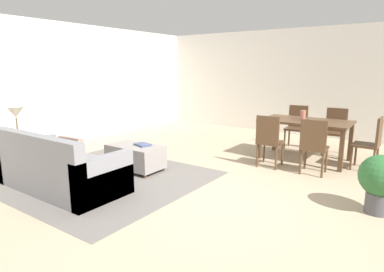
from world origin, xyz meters
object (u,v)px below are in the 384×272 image
object	(u,v)px
side_table	(19,145)
potted_plant	(380,180)
dining_table	(305,125)
couch	(60,170)
dining_chair_far_left	(297,124)
book_on_ottoman	(143,145)
ottoman_table	(136,156)
dining_chair_far_right	(335,128)
dining_chair_near_left	(269,138)
dining_chair_near_right	(314,144)
dining_chair_head_east	(372,141)
table_lamp	(16,114)
vase_centerpiece	(303,115)

from	to	relation	value
side_table	potted_plant	xyz separation A→B (m)	(5.10, 1.62, -0.03)
potted_plant	dining_table	bearing A→B (deg)	127.67
couch	potted_plant	size ratio (longest dim) A/B	2.69
dining_chair_far_left	book_on_ottoman	distance (m)	3.51
dining_table	dining_chair_far_left	xyz separation A→B (m)	(-0.43, 0.87, -0.15)
ottoman_table	dining_chair_far_right	size ratio (longest dim) A/B	1.02
dining_chair_far_left	potted_plant	bearing A→B (deg)	-55.56
dining_chair_near_left	dining_chair_near_right	bearing A→B (deg)	1.86
dining_chair_far_left	dining_chair_far_right	xyz separation A→B (m)	(0.79, -0.04, 0.00)
dining_chair_head_east	dining_chair_near_right	bearing A→B (deg)	-132.58
couch	book_on_ottoman	xyz separation A→B (m)	(0.36, 1.33, 0.16)
dining_table	book_on_ottoman	size ratio (longest dim) A/B	6.10
ottoman_table	side_table	bearing A→B (deg)	-142.05
dining_table	dining_chair_head_east	distance (m)	1.13
couch	dining_chair_far_right	world-z (taller)	dining_chair_far_right
dining_table	ottoman_table	bearing A→B (deg)	-132.94
side_table	couch	bearing A→B (deg)	-4.47
dining_chair_near_left	dining_chair_far_right	distance (m)	1.83
ottoman_table	side_table	world-z (taller)	side_table
couch	table_lamp	xyz separation A→B (m)	(-1.27, 0.10, 0.70)
dining_table	dining_chair_near_left	world-z (taller)	dining_chair_near_left
table_lamp	dining_chair_far_right	size ratio (longest dim) A/B	0.57
dining_table	potted_plant	distance (m)	2.37
table_lamp	vase_centerpiece	size ratio (longest dim) A/B	2.84
dining_chair_head_east	table_lamp	bearing A→B (deg)	-144.16
ottoman_table	side_table	size ratio (longest dim) A/B	1.64
ottoman_table	dining_chair_near_right	size ratio (longest dim) A/B	1.02
book_on_ottoman	potted_plant	distance (m)	3.49
dining_chair_near_left	potted_plant	distance (m)	2.07
ottoman_table	dining_chair_far_left	distance (m)	3.62
table_lamp	ottoman_table	bearing A→B (deg)	37.95
dining_chair_far_right	book_on_ottoman	size ratio (longest dim) A/B	3.54
couch	ottoman_table	distance (m)	1.30
dining_chair_far_right	dining_chair_head_east	world-z (taller)	same
table_lamp	dining_table	world-z (taller)	table_lamp
potted_plant	dining_chair_far_left	bearing A→B (deg)	124.44
dining_chair_near_left	dining_chair_far_right	size ratio (longest dim) A/B	1.00
ottoman_table	dining_table	world-z (taller)	dining_table
dining_chair_near_left	dining_chair_far_right	xyz separation A→B (m)	(0.72, 1.68, 0.00)
ottoman_table	potted_plant	size ratio (longest dim) A/B	1.31
dining_chair_near_left	book_on_ottoman	xyz separation A→B (m)	(-1.66, -1.40, -0.07)
dining_chair_far_left	dining_chair_head_east	size ratio (longest dim) A/B	1.00
couch	dining_table	size ratio (longest dim) A/B	1.22
dining_table	dining_chair_near_right	xyz separation A→B (m)	(0.39, -0.83, -0.15)
dining_chair_near_right	dining_chair_head_east	size ratio (longest dim) A/B	1.00
side_table	dining_chair_far_right	xyz separation A→B (m)	(4.02, 4.32, 0.07)
dining_chair_near_left	dining_chair_near_right	xyz separation A→B (m)	(0.75, 0.02, 0.00)
dining_chair_near_right	book_on_ottoman	world-z (taller)	dining_chair_near_right
vase_centerpiece	dining_chair_head_east	bearing A→B (deg)	-0.29
vase_centerpiece	potted_plant	bearing A→B (deg)	-50.96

